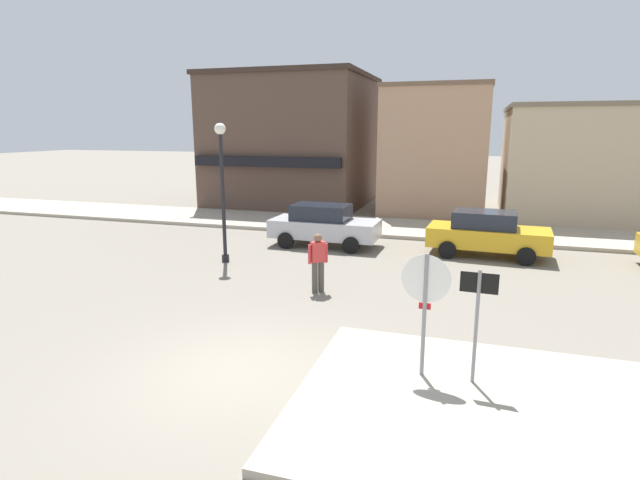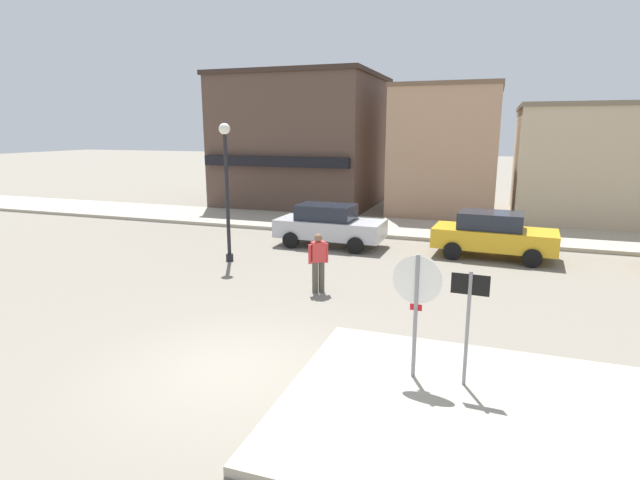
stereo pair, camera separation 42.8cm
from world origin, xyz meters
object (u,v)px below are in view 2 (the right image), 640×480
at_px(lamp_post, 226,172).
at_px(parked_car_nearest, 329,225).
at_px(pedestrian_crossing_near, 318,261).
at_px(stop_sign, 416,300).
at_px(one_way_sign, 468,317).
at_px(parked_car_second, 493,234).

bearing_deg(lamp_post, parked_car_nearest, 52.91).
distance_m(parked_car_nearest, pedestrian_crossing_near, 5.50).
height_order(stop_sign, lamp_post, lamp_post).
distance_m(one_way_sign, pedestrian_crossing_near, 5.81).
bearing_deg(lamp_post, one_way_sign, -38.33).
bearing_deg(pedestrian_crossing_near, one_way_sign, -45.88).
bearing_deg(parked_car_nearest, parked_car_second, 1.80).
height_order(one_way_sign, lamp_post, lamp_post).
bearing_deg(parked_car_second, stop_sign, -96.95).
height_order(one_way_sign, parked_car_nearest, one_way_sign).
height_order(lamp_post, parked_car_second, lamp_post).
xyz_separation_m(stop_sign, lamp_post, (-7.06, 6.23, 1.44)).
bearing_deg(parked_car_second, one_way_sign, -91.97).
bearing_deg(stop_sign, pedestrian_crossing_near, 127.60).
height_order(one_way_sign, parked_car_second, one_way_sign).
height_order(one_way_sign, pedestrian_crossing_near, one_way_sign).
distance_m(stop_sign, parked_car_second, 9.72).
bearing_deg(parked_car_nearest, pedestrian_crossing_near, -74.79).
relative_size(stop_sign, pedestrian_crossing_near, 1.43).
bearing_deg(one_way_sign, lamp_post, 141.67).
height_order(lamp_post, pedestrian_crossing_near, lamp_post).
xyz_separation_m(one_way_sign, parked_car_nearest, (-5.47, 9.46, -0.52)).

